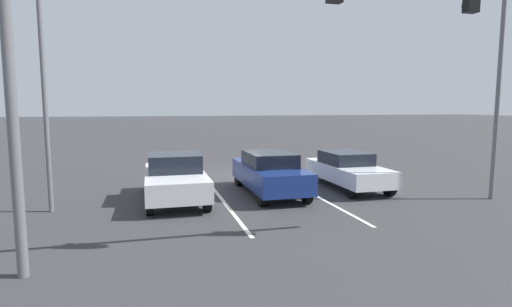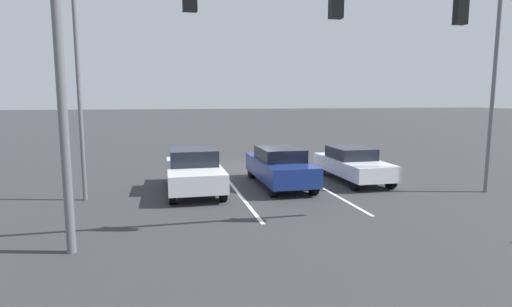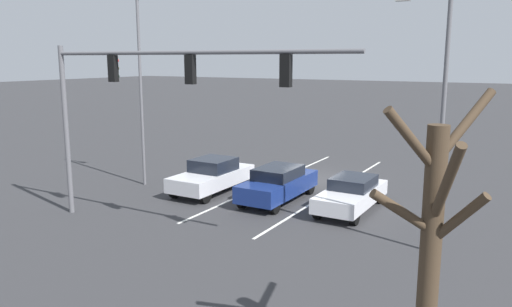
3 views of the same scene
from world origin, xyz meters
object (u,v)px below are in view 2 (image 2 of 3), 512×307
object	(u,v)px
street_lamp_right_shoulder	(81,43)
car_white_leftlane_front	(352,164)
traffic_signal_gantry	(246,24)
street_lamp_left_shoulder	(491,62)
car_silver_rightlane_front	(194,170)
car_navy_midlane_front	(280,166)

from	to	relation	value
street_lamp_right_shoulder	car_white_leftlane_front	bearing A→B (deg)	-174.37
car_white_leftlane_front	traffic_signal_gantry	xyz separation A→B (m)	(5.77, 5.95, 4.40)
car_white_leftlane_front	street_lamp_left_shoulder	size ratio (longest dim) A/B	0.55
street_lamp_left_shoulder	street_lamp_right_shoulder	bearing A→B (deg)	-8.40
car_white_leftlane_front	street_lamp_right_shoulder	xyz separation A→B (m)	(10.22, 1.01, 4.49)
car_silver_rightlane_front	traffic_signal_gantry	world-z (taller)	traffic_signal_gantry
car_silver_rightlane_front	street_lamp_right_shoulder	distance (m)	5.71
car_navy_midlane_front	car_white_leftlane_front	bearing A→B (deg)	-175.32
car_silver_rightlane_front	street_lamp_left_shoulder	xyz separation A→B (m)	(-10.34, 2.61, 3.91)
car_white_leftlane_front	traffic_signal_gantry	bearing A→B (deg)	45.88
car_white_leftlane_front	street_lamp_right_shoulder	size ratio (longest dim) A/B	0.49
street_lamp_left_shoulder	car_silver_rightlane_front	bearing A→B (deg)	-14.18
car_white_leftlane_front	traffic_signal_gantry	distance (m)	9.38
car_silver_rightlane_front	street_lamp_left_shoulder	distance (m)	11.36
car_navy_midlane_front	traffic_signal_gantry	size ratio (longest dim) A/B	0.38
car_white_leftlane_front	street_lamp_right_shoulder	distance (m)	11.21
car_white_leftlane_front	car_silver_rightlane_front	world-z (taller)	car_silver_rightlane_front
car_navy_midlane_front	street_lamp_left_shoulder	size ratio (longest dim) A/B	0.56
car_white_leftlane_front	street_lamp_left_shoulder	bearing A→B (deg)	140.32
traffic_signal_gantry	street_lamp_right_shoulder	xyz separation A→B (m)	(4.45, -4.94, 0.09)
street_lamp_left_shoulder	traffic_signal_gantry	bearing A→B (deg)	16.98
street_lamp_right_shoulder	street_lamp_left_shoulder	distance (m)	14.07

